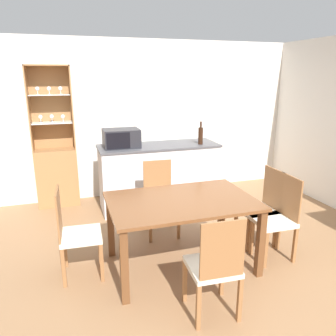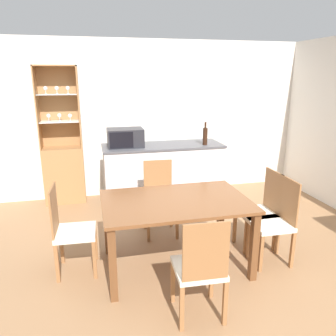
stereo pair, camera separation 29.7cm
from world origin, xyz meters
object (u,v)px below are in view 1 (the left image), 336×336
object	(u,v)px
dining_chair_side_right_near	(277,218)
microwave	(121,138)
dining_chair_head_far	(160,199)
wine_bottle	(201,135)
dining_chair_head_near	(214,267)
display_cabinet	(56,165)
dining_table	(182,209)
dining_chair_side_right_far	(262,208)
dining_chair_side_left_far	(76,234)

from	to	relation	value
dining_chair_side_right_near	microwave	world-z (taller)	microwave
dining_chair_head_far	wine_bottle	world-z (taller)	wine_bottle
dining_chair_head_near	dining_chair_side_right_near	world-z (taller)	same
dining_chair_head_near	microwave	bearing A→B (deg)	100.14
display_cabinet	dining_table	bearing A→B (deg)	-60.64
dining_chair_head_near	dining_chair_head_far	bearing A→B (deg)	92.69
display_cabinet	wine_bottle	bearing A→B (deg)	-18.26
dining_chair_head_near	wine_bottle	distance (m)	2.58
dining_chair_head_near	dining_chair_head_far	size ratio (longest dim) A/B	1.00
dining_chair_head_far	display_cabinet	bearing A→B (deg)	-46.03
display_cabinet	dining_chair_side_right_far	distance (m)	3.13
dining_chair_side_right_far	dining_chair_head_far	bearing A→B (deg)	57.27
dining_chair_side_right_far	microwave	bearing A→B (deg)	41.23
display_cabinet	dining_chair_side_right_far	world-z (taller)	display_cabinet
display_cabinet	dining_chair_side_left_far	distance (m)	2.10
microwave	wine_bottle	distance (m)	1.19
dining_chair_side_left_far	wine_bottle	bearing A→B (deg)	128.65
dining_table	dining_chair_head_far	size ratio (longest dim) A/B	1.60
dining_chair_side_right_far	microwave	xyz separation A→B (m)	(-1.39, 1.53, 0.65)
dining_chair_side_left_far	dining_chair_side_right_far	bearing A→B (deg)	92.78
dining_table	dining_chair_side_left_far	size ratio (longest dim) A/B	1.60
microwave	dining_chair_head_far	bearing A→B (deg)	-69.69
dining_chair_side_left_far	wine_bottle	world-z (taller)	wine_bottle
display_cabinet	dining_chair_head_near	world-z (taller)	display_cabinet
wine_bottle	dining_chair_side_right_near	bearing A→B (deg)	-82.84
dining_chair_side_right_near	wine_bottle	world-z (taller)	wine_bottle
dining_chair_head_near	dining_chair_side_right_far	size ratio (longest dim) A/B	1.00
dining_chair_head_near	dining_chair_head_far	xyz separation A→B (m)	(0.00, 1.62, 0.00)
dining_chair_head_near	dining_chair_side_right_near	xyz separation A→B (m)	(1.07, 0.66, 0.00)
display_cabinet	dining_chair_head_far	xyz separation A→B (m)	(1.26, -1.43, -0.17)
dining_chair_side_left_far	dining_chair_head_far	xyz separation A→B (m)	(1.07, 0.66, 0.00)
display_cabinet	dining_table	size ratio (longest dim) A/B	1.42
dining_table	wine_bottle	xyz separation A→B (m)	(0.86, 1.54, 0.46)
display_cabinet	microwave	xyz separation A→B (m)	(0.94, -0.55, 0.47)
dining_chair_head_near	dining_table	bearing A→B (deg)	92.68
dining_chair_side_right_far	wine_bottle	xyz separation A→B (m)	(-0.21, 1.39, 0.65)
dining_table	dining_chair_side_left_far	world-z (taller)	dining_chair_side_left_far
dining_chair_head_far	dining_chair_side_right_far	world-z (taller)	same
dining_chair_side_right_near	wine_bottle	bearing A→B (deg)	8.62
dining_chair_side_left_far	microwave	bearing A→B (deg)	156.83
dining_table	dining_chair_side_left_far	xyz separation A→B (m)	(-1.07, 0.15, -0.19)
dining_table	wine_bottle	size ratio (longest dim) A/B	4.35
dining_table	microwave	bearing A→B (deg)	100.81
dining_chair_side_right_near	dining_table	bearing A→B (deg)	83.57
dining_chair_head_near	wine_bottle	bearing A→B (deg)	72.75
dining_chair_head_far	dining_chair_side_right_far	xyz separation A→B (m)	(1.07, -0.66, 0.00)
display_cabinet	dining_table	world-z (taller)	display_cabinet
dining_chair_side_left_far	dining_chair_side_right_near	size ratio (longest dim) A/B	1.00
microwave	dining_chair_side_left_far	bearing A→B (deg)	-115.99
dining_chair_side_right_near	dining_chair_head_far	xyz separation A→B (m)	(-1.07, 0.96, 0.00)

